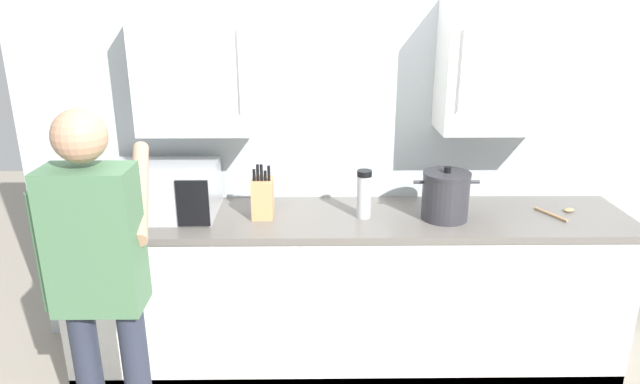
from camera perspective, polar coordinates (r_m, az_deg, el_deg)
back_wall_tiled at (r=3.21m, az=2.63°, el=7.42°), size 3.72×0.44×2.61m
counter_unit at (r=3.24m, az=2.68°, el=-10.01°), size 3.04×0.62×0.92m
microwave_oven at (r=3.14m, az=-16.30°, el=0.09°), size 0.59×0.81×0.26m
knife_block at (r=3.00m, az=-5.82°, el=-0.54°), size 0.11×0.15×0.30m
thermos_flask at (r=2.98m, az=4.47°, el=-0.19°), size 0.08×0.08×0.26m
wooden_spoon at (r=3.33m, az=23.12°, el=-1.86°), size 0.22×0.20×0.02m
stock_pot at (r=3.03m, az=12.58°, el=-0.35°), size 0.34×0.25×0.28m
person_figure at (r=2.41m, az=-21.39°, el=-7.83°), size 0.44×0.65×1.66m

